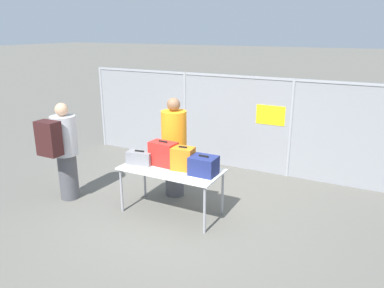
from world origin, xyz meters
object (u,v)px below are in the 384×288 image
object	(u,v)px
inspection_table	(171,172)
suitcase_grey	(140,158)
suitcase_navy	(204,166)
utility_trailer	(337,137)
traveler_hooded	(63,148)
suitcase_orange	(183,159)
suitcase_red	(163,154)
security_worker_near	(174,146)

from	to	relation	value
inspection_table	suitcase_grey	size ratio (longest dim) A/B	3.66
suitcase_navy	utility_trailer	bearing A→B (deg)	71.52
suitcase_navy	traveler_hooded	size ratio (longest dim) A/B	0.23
inspection_table	utility_trailer	size ratio (longest dim) A/B	0.41
inspection_table	suitcase_grey	world-z (taller)	suitcase_grey
suitcase_grey	utility_trailer	world-z (taller)	suitcase_grey
traveler_hooded	suitcase_orange	bearing A→B (deg)	9.46
inspection_table	utility_trailer	distance (m)	4.86
suitcase_orange	suitcase_navy	bearing A→B (deg)	-6.10
inspection_table	suitcase_red	xyz separation A→B (m)	(-0.20, 0.09, 0.26)
utility_trailer	suitcase_orange	bearing A→B (deg)	-113.09
security_worker_near	suitcase_red	bearing A→B (deg)	121.78
suitcase_orange	suitcase_navy	size ratio (longest dim) A/B	0.96
suitcase_navy	utility_trailer	xyz separation A→B (m)	(1.47, 4.39, -0.48)
suitcase_orange	suitcase_navy	xyz separation A→B (m)	(0.39, -0.04, -0.04)
traveler_hooded	security_worker_near	xyz separation A→B (m)	(1.62, 1.07, -0.03)
traveler_hooded	security_worker_near	size ratio (longest dim) A/B	0.97
suitcase_red	suitcase_navy	bearing A→B (deg)	-5.16
suitcase_red	suitcase_orange	distance (m)	0.39
suitcase_grey	traveler_hooded	bearing A→B (deg)	-165.07
suitcase_grey	security_worker_near	size ratio (longest dim) A/B	0.25
suitcase_grey	suitcase_navy	xyz separation A→B (m)	(1.15, 0.07, 0.04)
suitcase_orange	security_worker_near	world-z (taller)	security_worker_near
traveler_hooded	utility_trailer	distance (m)	6.27
suitcase_red	utility_trailer	xyz separation A→B (m)	(2.24, 4.32, -0.53)
suitcase_red	suitcase_navy	size ratio (longest dim) A/B	1.13
suitcase_navy	traveler_hooded	world-z (taller)	traveler_hooded
suitcase_grey	suitcase_navy	world-z (taller)	suitcase_navy
suitcase_grey	suitcase_red	world-z (taller)	suitcase_red
suitcase_orange	suitcase_navy	world-z (taller)	suitcase_orange
suitcase_grey	utility_trailer	bearing A→B (deg)	59.61
suitcase_red	suitcase_orange	world-z (taller)	suitcase_red
traveler_hooded	security_worker_near	distance (m)	1.94
security_worker_near	traveler_hooded	bearing A→B (deg)	53.10
suitcase_grey	security_worker_near	xyz separation A→B (m)	(0.26, 0.71, 0.04)
inspection_table	traveler_hooded	bearing A→B (deg)	-167.96
utility_trailer	suitcase_red	bearing A→B (deg)	-117.39
suitcase_red	utility_trailer	distance (m)	4.89
inspection_table	security_worker_near	distance (m)	0.76
traveler_hooded	utility_trailer	size ratio (longest dim) A/B	0.43
suitcase_grey	suitcase_navy	size ratio (longest dim) A/B	1.11
traveler_hooded	utility_trailer	xyz separation A→B (m)	(3.98, 4.82, -0.51)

